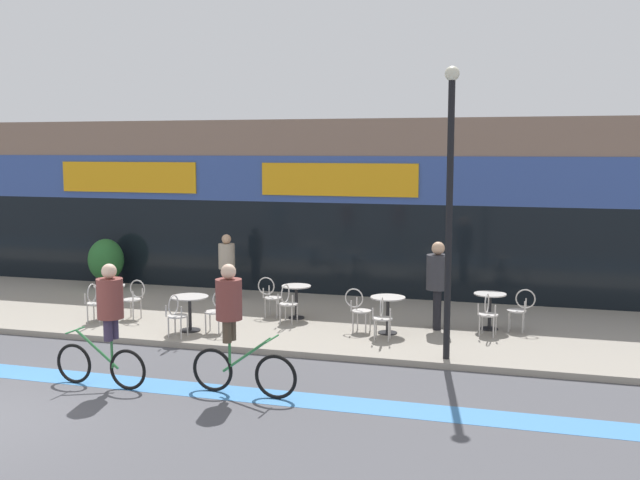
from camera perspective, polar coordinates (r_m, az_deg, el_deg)
sidewalk_slab at (r=18.05m, az=-10.20°, el=-5.45°), size 40.00×5.50×0.12m
storefront_facade at (r=22.01m, az=-4.91°, el=2.84°), size 40.00×4.06×4.66m
bike_lane_stripe at (r=13.91m, az=-19.42°, el=-9.75°), size 36.00×0.70×0.01m
bistro_table_0 at (r=17.54m, az=-15.72°, el=-4.02°), size 0.69×0.69×0.73m
bistro_table_1 at (r=15.89m, az=-9.90°, el=-4.97°), size 0.78×0.78×0.73m
bistro_table_2 at (r=16.80m, az=-1.81°, el=-4.22°), size 0.66×0.66×0.74m
bistro_table_3 at (r=15.50m, az=5.19°, el=-5.13°), size 0.72×0.72×0.77m
bistro_table_4 at (r=16.17m, az=12.81°, el=-4.77°), size 0.67×0.67×0.77m
cafe_chair_0_near at (r=17.02m, az=-16.81°, el=-4.41°), size 0.43×0.59×0.90m
cafe_chair_0_side at (r=17.21m, az=-13.96°, el=-4.19°), size 0.60×0.45×0.90m
cafe_chair_1_near at (r=15.34m, az=-10.92°, el=-5.47°), size 0.41×0.58×0.90m
cafe_chair_1_side at (r=15.64m, az=-7.81°, el=-5.17°), size 0.59×0.44×0.90m
cafe_chair_2_near at (r=16.23m, az=-2.52°, el=-4.67°), size 0.44×0.59×0.90m
cafe_chair_2_side at (r=17.01m, az=-3.82°, el=-4.13°), size 0.58×0.42×0.90m
cafe_chair_3_near at (r=14.91m, az=4.75°, el=-5.73°), size 0.43×0.59×0.90m
cafe_chair_3_side at (r=15.64m, az=2.93°, el=-5.11°), size 0.60×0.45×0.90m
cafe_chair_4_near at (r=15.57m, az=12.64°, el=-5.33°), size 0.45×0.60×0.90m
cafe_chair_4_side at (r=16.15m, az=15.03°, el=-4.96°), size 0.59×0.42×0.90m
planter_pot at (r=21.30m, az=-15.99°, el=-1.63°), size 0.96×0.96×1.34m
lamp_post at (r=13.45m, az=9.85°, el=3.55°), size 0.26×0.26×5.22m
cyclist_1 at (r=12.01m, az=-6.62°, el=-6.19°), size 1.82×0.51×2.11m
cyclist_2 at (r=12.73m, az=-15.89°, el=-5.64°), size 1.73×0.51×2.07m
pedestrian_near_end at (r=15.91m, az=8.96°, el=-2.83°), size 0.55×0.55×1.86m
pedestrian_far_end at (r=19.25m, az=-7.12°, el=-1.52°), size 0.51×0.51×1.62m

